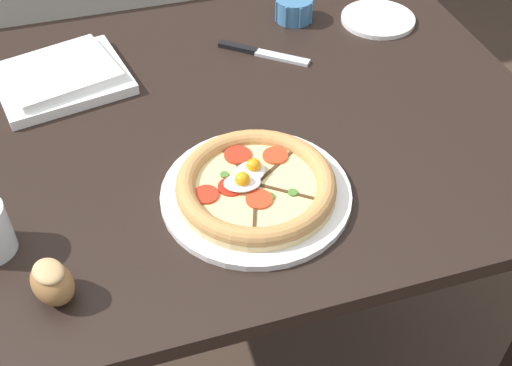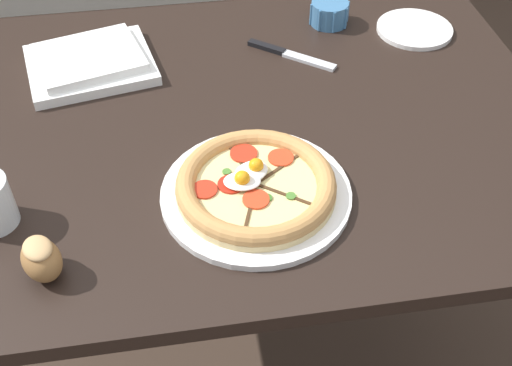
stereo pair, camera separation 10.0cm
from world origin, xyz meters
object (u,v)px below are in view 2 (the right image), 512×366
dining_table (229,165)px  side_saucer (414,29)px  bread_piece_near (41,258)px  knife_main (290,54)px  ramekin_bowl (329,12)px  napkin_folded (90,62)px  pizza (256,187)px

dining_table → side_saucer: size_ratio=7.52×
bread_piece_near → knife_main: bread_piece_near is taller
knife_main → side_saucer: 0.29m
bread_piece_near → ramekin_bowl: bearing=47.4°
napkin_folded → knife_main: 0.40m
dining_table → pizza: pizza is taller
dining_table → side_saucer: side_saucer is taller
bread_piece_near → pizza: bearing=18.3°
pizza → napkin_folded: (-0.27, 0.40, -0.00)m
pizza → knife_main: (0.13, 0.39, -0.02)m
dining_table → knife_main: size_ratio=7.36×
pizza → ramekin_bowl: 0.56m
bread_piece_near → side_saucer: bread_piece_near is taller
dining_table → napkin_folded: napkin_folded is taller
napkin_folded → side_saucer: bearing=3.2°
dining_table → napkin_folded: size_ratio=4.43×
dining_table → pizza: 0.24m
pizza → knife_main: bearing=71.2°
dining_table → ramekin_bowl: size_ratio=13.96×
napkin_folded → side_saucer: napkin_folded is taller
ramekin_bowl → bread_piece_near: (-0.56, -0.61, 0.01)m
dining_table → bread_piece_near: (-0.30, -0.31, 0.15)m
pizza → dining_table: bearing=95.9°
knife_main → pizza: bearing=-70.4°
ramekin_bowl → napkin_folded: (-0.51, -0.10, -0.01)m
side_saucer → napkin_folded: bearing=-176.8°
ramekin_bowl → bread_piece_near: bread_piece_near is taller
pizza → ramekin_bowl: size_ratio=3.49×
bread_piece_near → knife_main: (0.45, 0.49, -0.03)m
ramekin_bowl → bread_piece_near: 0.82m
dining_table → napkin_folded: (-0.25, 0.20, 0.13)m
dining_table → ramekin_bowl: bearing=48.8°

